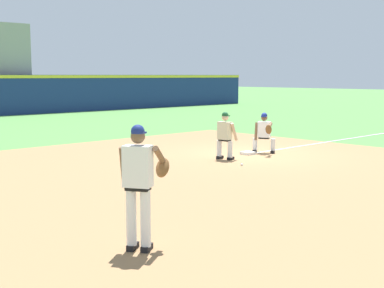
{
  "coord_description": "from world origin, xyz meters",
  "views": [
    {
      "loc": [
        -13.16,
        -11.25,
        2.55
      ],
      "look_at": [
        -5.97,
        -3.66,
        1.21
      ],
      "focal_mm": 50.0,
      "sensor_mm": 36.0,
      "label": 1
    }
  ],
  "objects_px": {
    "baseball": "(242,165)",
    "baserunner": "(225,134)",
    "first_base_bag": "(248,153)",
    "pitcher": "(140,180)",
    "first_baseman": "(264,131)"
  },
  "relations": [
    {
      "from": "pitcher",
      "to": "baserunner",
      "type": "height_order",
      "value": "pitcher"
    },
    {
      "from": "first_base_bag",
      "to": "baseball",
      "type": "xyz_separation_m",
      "value": [
        -1.83,
        -1.34,
        -0.01
      ]
    },
    {
      "from": "first_base_bag",
      "to": "first_baseman",
      "type": "bearing_deg",
      "value": -15.51
    },
    {
      "from": "pitcher",
      "to": "first_base_bag",
      "type": "bearing_deg",
      "value": 31.59
    },
    {
      "from": "first_base_bag",
      "to": "baserunner",
      "type": "height_order",
      "value": "baserunner"
    },
    {
      "from": "pitcher",
      "to": "baserunner",
      "type": "distance_m",
      "value": 8.76
    },
    {
      "from": "pitcher",
      "to": "first_baseman",
      "type": "distance_m",
      "value": 10.42
    },
    {
      "from": "first_base_bag",
      "to": "first_baseman",
      "type": "xyz_separation_m",
      "value": [
        0.62,
        -0.17,
        0.69
      ]
    },
    {
      "from": "pitcher",
      "to": "baseball",
      "type": "bearing_deg",
      "value": 30.21
    },
    {
      "from": "pitcher",
      "to": "baserunner",
      "type": "xyz_separation_m",
      "value": [
        7.17,
        5.02,
        -0.27
      ]
    },
    {
      "from": "baseball",
      "to": "baserunner",
      "type": "xyz_separation_m",
      "value": [
        0.52,
        1.14,
        0.76
      ]
    },
    {
      "from": "first_base_bag",
      "to": "baserunner",
      "type": "distance_m",
      "value": 1.52
    },
    {
      "from": "first_base_bag",
      "to": "first_baseman",
      "type": "relative_size",
      "value": 0.28
    },
    {
      "from": "first_base_bag",
      "to": "pitcher",
      "type": "relative_size",
      "value": 0.2
    },
    {
      "from": "baserunner",
      "to": "first_base_bag",
      "type": "bearing_deg",
      "value": 8.75
    }
  ]
}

